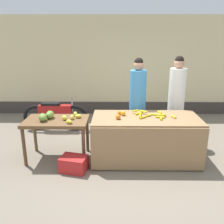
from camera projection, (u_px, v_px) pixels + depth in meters
ground_plane at (126, 158)px, 4.54m from camera, size 24.00×24.00×0.00m
market_wall_back at (122, 67)px, 6.99m from camera, size 9.79×0.23×2.83m
fruit_stall_counter at (145, 139)px, 4.41m from camera, size 1.94×0.94×0.83m
side_table_wooden at (57, 125)px, 4.36m from camera, size 1.15×0.69×0.77m
banana_bunch_pile at (151, 115)px, 4.36m from camera, size 0.77×0.55×0.07m
orange_pile at (120, 115)px, 4.31m from camera, size 0.18×0.36×0.09m
mango_papaya_pile at (53, 116)px, 4.32m from camera, size 0.78×0.54×0.14m
vendor_woman_blue_shirt at (137, 102)px, 4.95m from camera, size 0.34×0.34×1.83m
vendor_woman_white_shirt at (176, 100)px, 5.02m from camera, size 0.34×0.34×1.86m
parked_motorcycle at (55, 115)px, 5.84m from camera, size 1.60×0.18×0.88m
produce_crate at (74, 164)px, 4.08m from camera, size 0.50×0.41×0.26m
produce_sack at (104, 129)px, 5.27m from camera, size 0.37×0.31×0.54m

